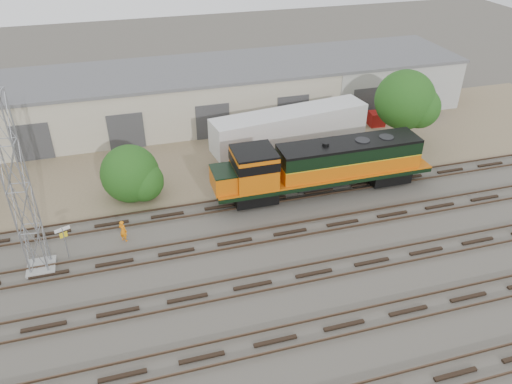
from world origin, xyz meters
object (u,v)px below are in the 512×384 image
object	(u,v)px
signal_tower	(19,192)
semi_trailer	(293,128)
locomotive	(320,166)
worker	(123,231)

from	to	relation	value
signal_tower	semi_trailer	bearing A→B (deg)	26.20
locomotive	worker	distance (m)	15.40
worker	semi_trailer	xyz separation A→B (m)	(15.26, 8.62, 1.90)
signal_tower	semi_trailer	xyz separation A→B (m)	(20.53, 10.10, -3.05)
locomotive	signal_tower	distance (m)	21.03
semi_trailer	locomotive	bearing A→B (deg)	-98.86
signal_tower	worker	distance (m)	7.38
semi_trailer	signal_tower	bearing A→B (deg)	-161.84
signal_tower	locomotive	bearing A→B (deg)	10.10
locomotive	signal_tower	bearing A→B (deg)	-169.90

